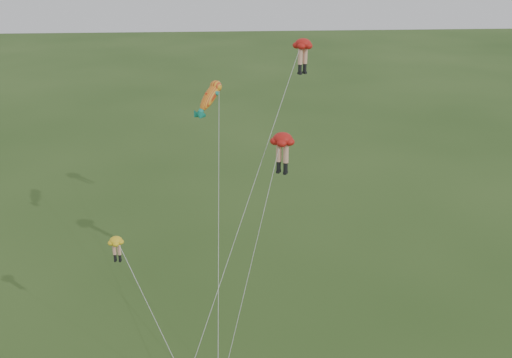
{
  "coord_description": "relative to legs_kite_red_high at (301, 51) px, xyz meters",
  "views": [
    {
      "loc": [
        0.52,
        -28.4,
        25.56
      ],
      "look_at": [
        2.82,
        6.0,
        11.13
      ],
      "focal_mm": 40.0,
      "sensor_mm": 36.0,
      "label": 1
    }
  ],
  "objects": [
    {
      "name": "legs_kite_red_mid",
      "position": [
        -2.05,
        -6.65,
        -4.73
      ],
      "size": [
        5.47,
        7.86,
        14.32
      ],
      "rotation": [
        0.0,
        0.0,
        -0.54
      ],
      "color": "#B31812",
      "rests_on": "ground"
    },
    {
      "name": "legs_kite_red_high",
      "position": [
        0.0,
        0.0,
        0.0
      ],
      "size": [
        10.18,
        16.51,
        19.14
      ],
      "rotation": [
        0.0,
        0.0,
        0.55
      ],
      "color": "#B31812",
      "rests_on": "ground"
    },
    {
      "name": "legs_kite_yellow",
      "position": [
        -12.17,
        -10.61,
        -9.75
      ],
      "size": [
        5.18,
        4.93,
        9.28
      ],
      "rotation": [
        0.0,
        0.0,
        -0.16
      ],
      "color": "yellow",
      "rests_on": "ground"
    },
    {
      "name": "fish_kite",
      "position": [
        -6.59,
        -1.75,
        -2.86
      ],
      "size": [
        2.36,
        15.03,
        16.73
      ],
      "rotation": [
        0.73,
        0.0,
        -0.73
      ],
      "color": "gold",
      "rests_on": "ground"
    }
  ]
}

